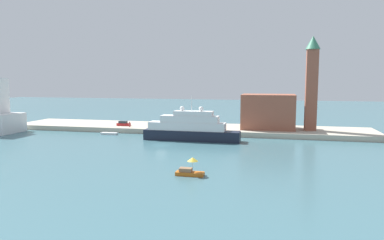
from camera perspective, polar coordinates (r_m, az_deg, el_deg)
name	(u,v)px	position (r m, az deg, el deg)	size (l,w,h in m)	color
ground	(161,145)	(86.92, -4.92, -4.04)	(400.00, 400.00, 0.00)	#3D6670
quay_dock	(186,128)	(110.74, -0.89, -1.35)	(110.00, 18.42, 1.47)	#B7AD99
large_yacht	(190,129)	(92.91, -0.31, -1.38)	(25.21, 4.26, 11.72)	black
small_motorboat	(190,170)	(59.59, -0.37, -7.92)	(4.71, 1.79, 3.08)	#C66019
work_barge	(109,134)	(105.77, -13.10, -2.13)	(4.82, 1.42, 0.63)	silver
harbor_building	(268,112)	(106.74, 12.06, 1.33)	(15.19, 10.49, 10.07)	#93513D
bell_tower	(312,80)	(106.07, 18.59, 6.06)	(4.11, 4.11, 26.40)	#93513D
parked_car	(123,124)	(113.46, -10.90, -0.58)	(4.09, 1.72, 1.48)	#B21E1E
person_figure	(130,124)	(109.96, -9.94, -0.71)	(0.36, 0.36, 1.69)	maroon
mooring_bollard	(171,128)	(103.74, -3.35, -1.30)	(0.40, 0.40, 0.68)	black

